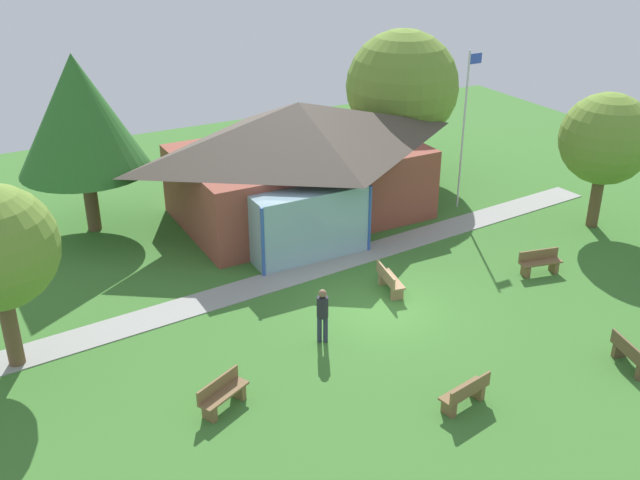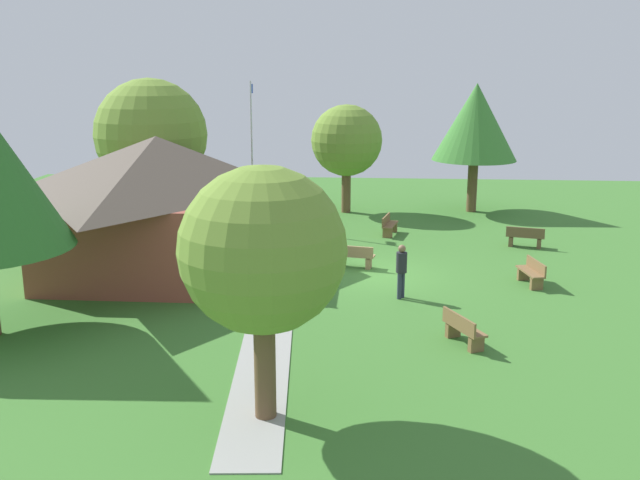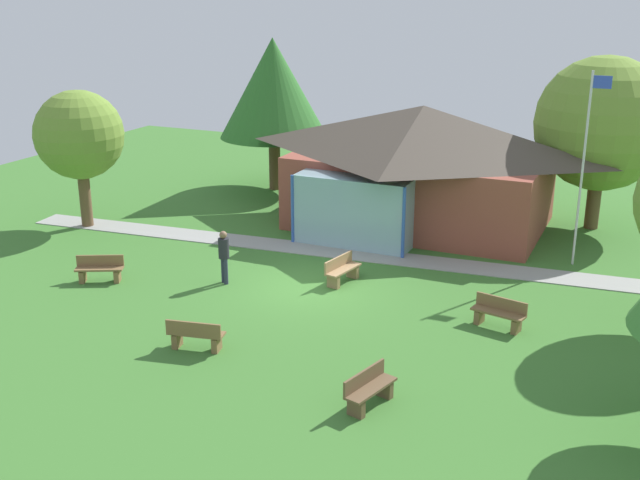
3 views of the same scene
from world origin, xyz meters
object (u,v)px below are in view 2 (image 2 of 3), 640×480
at_px(flagpole, 252,148).
at_px(tree_west_hedge, 263,251).
at_px(tree_east_hedge, 347,141).
at_px(visitor_strolling_lawn, 401,267).
at_px(tree_behind_pavilion_right, 151,135).
at_px(tree_far_east, 475,122).
at_px(bench_front_center, 532,273).
at_px(bench_mid_left, 463,330).
at_px(bench_rear_near_path, 354,257).
at_px(pavilion, 162,198).
at_px(bench_front_right, 525,238).
at_px(bench_mid_right, 389,226).

relative_size(flagpole, tree_west_hedge, 1.22).
height_order(tree_west_hedge, tree_east_hedge, tree_west_hedge).
distance_m(visitor_strolling_lawn, tree_behind_pavilion_right, 15.17).
bearing_deg(tree_far_east, tree_east_hedge, 96.06).
distance_m(flagpole, tree_far_east, 11.19).
distance_m(flagpole, bench_front_center, 13.90).
height_order(tree_behind_pavilion_right, tree_west_hedge, tree_behind_pavilion_right).
bearing_deg(tree_behind_pavilion_right, bench_mid_left, -137.83).
distance_m(tree_far_east, tree_east_hedge, 6.37).
distance_m(bench_rear_near_path, tree_behind_pavilion_right, 12.07).
bearing_deg(visitor_strolling_lawn, pavilion, -78.89).
bearing_deg(pavilion, tree_east_hedge, -33.22).
xyz_separation_m(tree_behind_pavilion_right, tree_west_hedge, (-18.12, -7.87, -0.48)).
relative_size(flagpole, tree_east_hedge, 1.22).
bearing_deg(flagpole, tree_west_hedge, -169.72).
height_order(flagpole, bench_front_center, flagpole).
xyz_separation_m(visitor_strolling_lawn, tree_west_hedge, (-8.09, 3.09, 2.58)).
height_order(bench_mid_left, tree_behind_pavilion_right, tree_behind_pavilion_right).
bearing_deg(pavilion, tree_far_east, -50.57).
distance_m(bench_mid_left, tree_behind_pavilion_right, 18.93).
relative_size(pavilion, bench_rear_near_path, 6.70).
bearing_deg(tree_west_hedge, pavilion, 25.29).
height_order(bench_front_right, bench_front_center, same).
relative_size(visitor_strolling_lawn, tree_east_hedge, 0.33).
bearing_deg(tree_east_hedge, pavilion, 146.78).
height_order(bench_mid_right, tree_east_hedge, tree_east_hedge).
distance_m(pavilion, tree_behind_pavilion_right, 6.98).
xyz_separation_m(pavilion, tree_east_hedge, (9.74, -6.38, 1.12)).
bearing_deg(tree_west_hedge, bench_mid_right, -9.74).
bearing_deg(tree_behind_pavilion_right, tree_west_hedge, -156.52).
height_order(bench_front_right, visitor_strolling_lawn, visitor_strolling_lawn).
distance_m(flagpole, visitor_strolling_lawn, 12.07).
bearing_deg(visitor_strolling_lawn, bench_mid_left, 55.97).
xyz_separation_m(bench_rear_near_path, tree_east_hedge, (10.02, 0.67, 3.15)).
bearing_deg(tree_far_east, tree_behind_pavilion_right, 105.08).
bearing_deg(bench_mid_right, flagpole, -89.47).
height_order(pavilion, bench_front_center, pavilion).
distance_m(tree_behind_pavilion_right, tree_east_hedge, 9.34).
bearing_deg(tree_far_east, bench_mid_right, 141.96).
height_order(bench_rear_near_path, tree_far_east, tree_far_east).
bearing_deg(bench_mid_right, tree_far_east, 154.20).
bearing_deg(bench_front_center, bench_mid_right, 22.78).
distance_m(pavilion, bench_mid_right, 10.01).
bearing_deg(bench_mid_right, tree_east_hedge, -144.30).
height_order(bench_front_right, tree_west_hedge, tree_west_hedge).
relative_size(bench_front_right, visitor_strolling_lawn, 0.90).
relative_size(bench_front_right, bench_rear_near_path, 1.00).
distance_m(bench_front_right, bench_front_center, 5.19).
height_order(flagpole, tree_west_hedge, flagpole).
bearing_deg(tree_east_hedge, bench_rear_near_path, -176.15).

